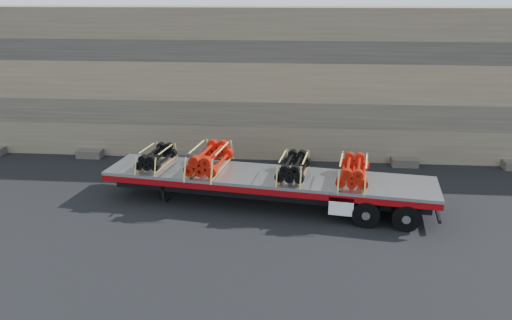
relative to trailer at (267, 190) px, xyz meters
The scene contains 7 objects.
ground 1.16m from the trailer, 164.14° to the left, with size 120.00×120.00×0.00m, color black.
rock_wall 7.42m from the trailer, 97.94° to the left, with size 44.00×3.00×7.00m, color #7A6B54.
trailer is the anchor object (origin of this frame).
bundle_front 4.48m from the trailer, behind, with size 0.95×1.90×0.67m, color black, non-canonical shape.
bundle_midfront 2.45m from the trailer, behind, with size 1.22×2.44×0.86m, color #B41609, non-canonical shape.
bundle_midrear 1.38m from the trailer, ahead, with size 1.02×2.04×0.72m, color black, non-canonical shape.
bundle_rear 3.28m from the trailer, ahead, with size 1.08×2.15×0.76m, color #B41609, non-canonical shape.
Camera 1 is at (2.01, -17.59, 7.70)m, focal length 35.00 mm.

